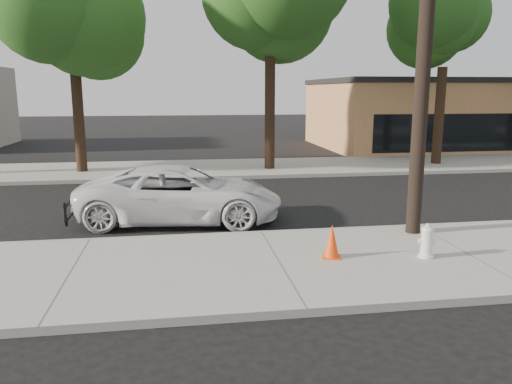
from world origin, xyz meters
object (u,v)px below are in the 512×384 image
police_cruiser (181,194)px  traffic_cone (332,242)px  fire_hydrant (427,242)px  utility_pole (425,36)px

police_cruiser → traffic_cone: bearing=-136.2°
fire_hydrant → traffic_cone: 1.94m
utility_pole → traffic_cone: size_ratio=12.99×
police_cruiser → fire_hydrant: size_ratio=8.17×
police_cruiser → fire_hydrant: (4.92, -4.23, -0.28)m
traffic_cone → fire_hydrant: bearing=-8.4°
traffic_cone → police_cruiser: bearing=127.2°
fire_hydrant → traffic_cone: size_ratio=0.96×
utility_pole → fire_hydrant: utility_pole is taller
police_cruiser → traffic_cone: police_cruiser is taller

